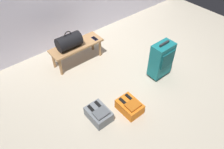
% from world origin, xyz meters
% --- Properties ---
extents(ground_plane, '(6.60, 6.60, 0.00)m').
position_xyz_m(ground_plane, '(0.00, 0.00, 0.00)').
color(ground_plane, '#B2A893').
extents(bench, '(1.00, 0.36, 0.39)m').
position_xyz_m(bench, '(-0.56, 0.86, 0.33)').
color(bench, '#A87A4C').
rests_on(bench, ground).
extents(duffel_bag_black, '(0.44, 0.26, 0.34)m').
position_xyz_m(duffel_bag_black, '(-0.70, 0.86, 0.52)').
color(duffel_bag_black, black).
rests_on(duffel_bag_black, bench).
extents(cell_phone, '(0.07, 0.14, 0.01)m').
position_xyz_m(cell_phone, '(-0.19, 0.81, 0.39)').
color(cell_phone, '#191E4C').
rests_on(cell_phone, bench).
extents(suitcase_upright_teal, '(0.38, 0.26, 0.71)m').
position_xyz_m(suitcase_upright_teal, '(0.35, -0.40, 0.36)').
color(suitcase_upright_teal, '#14666B').
rests_on(suitcase_upright_teal, ground).
extents(backpack_orange, '(0.28, 0.38, 0.21)m').
position_xyz_m(backpack_orange, '(-0.60, -0.65, 0.09)').
color(backpack_orange, orange).
rests_on(backpack_orange, ground).
extents(backpack_grey, '(0.28, 0.38, 0.21)m').
position_xyz_m(backpack_grey, '(-1.05, -0.46, 0.09)').
color(backpack_grey, slate).
rests_on(backpack_grey, ground).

